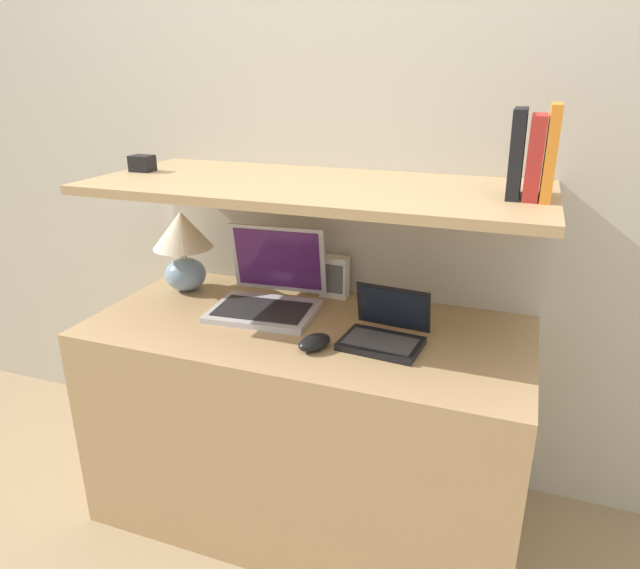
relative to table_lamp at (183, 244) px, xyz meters
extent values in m
cube|color=beige|center=(0.54, 0.25, 0.29)|extent=(6.00, 0.05, 2.40)
cube|color=tan|center=(0.54, -0.15, -0.54)|extent=(1.41, 0.67, 0.73)
cube|color=beige|center=(0.54, 0.21, -0.33)|extent=(1.41, 0.04, 1.15)
cube|color=tan|center=(0.54, -0.07, 0.26)|extent=(1.41, 0.60, 0.03)
ellipsoid|color=#7593B2|center=(0.00, 0.00, -0.12)|extent=(0.15, 0.15, 0.12)
cylinder|color=tan|center=(0.00, 0.00, -0.04)|extent=(0.02, 0.02, 0.04)
cone|color=beige|center=(0.00, 0.00, 0.05)|extent=(0.22, 0.22, 0.13)
cube|color=silver|center=(0.37, -0.11, -0.17)|extent=(0.37, 0.29, 0.02)
cube|color=#232326|center=(0.37, -0.12, -0.16)|extent=(0.32, 0.21, 0.00)
cube|color=silver|center=(0.36, 0.05, -0.03)|extent=(0.35, 0.09, 0.25)
cube|color=#4C1E60|center=(0.36, 0.05, -0.03)|extent=(0.31, 0.07, 0.22)
cube|color=black|center=(0.81, -0.21, -0.17)|extent=(0.25, 0.19, 0.02)
cube|color=#47474C|center=(0.81, -0.22, -0.16)|extent=(0.22, 0.13, 0.00)
cube|color=black|center=(0.82, -0.11, -0.09)|extent=(0.24, 0.06, 0.14)
cube|color=black|center=(0.81, -0.12, -0.09)|extent=(0.21, 0.05, 0.12)
ellipsoid|color=black|center=(0.63, -0.29, -0.16)|extent=(0.11, 0.13, 0.04)
cube|color=white|center=(0.55, 0.13, -0.10)|extent=(0.10, 0.05, 0.15)
cube|color=#59595B|center=(0.55, 0.10, -0.10)|extent=(0.08, 0.00, 0.11)
cube|color=orange|center=(1.21, -0.07, 0.39)|extent=(0.03, 0.16, 0.25)
cube|color=#A82823|center=(1.17, -0.07, 0.38)|extent=(0.04, 0.16, 0.22)
cube|color=black|center=(1.12, -0.07, 0.39)|extent=(0.04, 0.15, 0.23)
cube|color=black|center=(-0.09, -0.07, 0.30)|extent=(0.08, 0.06, 0.05)
camera|label=1|loc=(1.16, -1.71, 0.59)|focal=32.00mm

